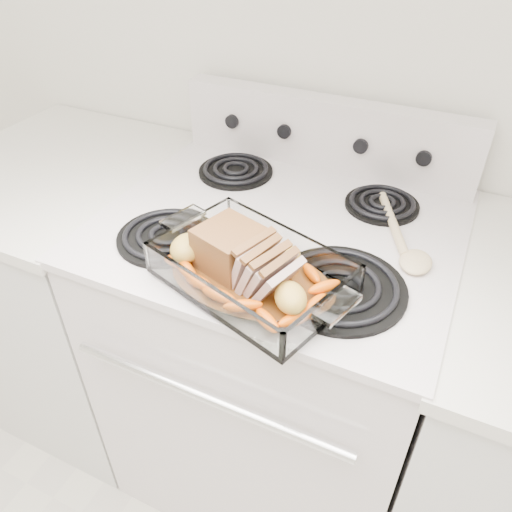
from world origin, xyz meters
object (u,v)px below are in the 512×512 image
at_px(electric_range, 275,357).
at_px(counter_left, 87,293).
at_px(baking_dish, 251,275).
at_px(pork_roast, 237,257).

bearing_deg(electric_range, counter_left, -179.90).
distance_m(baking_dish, pork_roast, 0.04).
xyz_separation_m(baking_dish, pork_roast, (-0.03, 0.00, 0.03)).
xyz_separation_m(electric_range, counter_left, (-0.67, -0.00, -0.02)).
bearing_deg(pork_roast, baking_dish, -7.30).
relative_size(baking_dish, pork_roast, 1.71).
relative_size(counter_left, pork_roast, 4.68).
relative_size(counter_left, baking_dish, 2.73).
xyz_separation_m(counter_left, baking_dish, (0.70, -0.22, 0.50)).
relative_size(electric_range, counter_left, 1.20).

